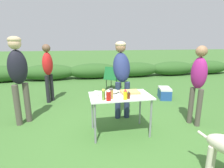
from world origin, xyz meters
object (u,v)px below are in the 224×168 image
at_px(paper_cup_stack, 96,94).
at_px(bbq_sauce_bottle, 129,95).
at_px(standing_person_in_gray_fleece, 18,71).
at_px(ketchup_bottle, 109,95).
at_px(relish_jar, 103,95).
at_px(food_tray, 130,93).
at_px(standing_person_in_navy_coat, 198,78).
at_px(camp_chair_green_behind_table, 113,77).
at_px(mustard_bottle, 125,95).
at_px(folding_table, 120,99).
at_px(standing_person_in_olive_jacket, 122,71).
at_px(plate_stack, 99,94).
at_px(mixing_bowl, 112,91).
at_px(cooler_box, 165,93).
at_px(standing_person_in_red_jacket, 48,68).
at_px(spice_jar, 111,94).

distance_m(paper_cup_stack, bbq_sauce_bottle, 0.55).
relative_size(paper_cup_stack, standing_person_in_gray_fleece, 0.07).
bearing_deg(ketchup_bottle, relish_jar, 149.73).
relative_size(food_tray, standing_person_in_navy_coat, 0.23).
bearing_deg(relish_jar, camp_chair_green_behind_table, 75.98).
distance_m(food_tray, ketchup_bottle, 0.54).
bearing_deg(standing_person_in_navy_coat, mustard_bottle, -102.71).
relative_size(standing_person_in_navy_coat, camp_chair_green_behind_table, 1.93).
distance_m(food_tray, standing_person_in_navy_coat, 1.40).
relative_size(relish_jar, mustard_bottle, 1.02).
height_order(folding_table, paper_cup_stack, paper_cup_stack).
relative_size(standing_person_in_olive_jacket, standing_person_in_gray_fleece, 0.95).
height_order(plate_stack, camp_chair_green_behind_table, camp_chair_green_behind_table).
xyz_separation_m(mixing_bowl, cooler_box, (1.91, 1.53, -0.60)).
distance_m(folding_table, standing_person_in_gray_fleece, 2.09).
distance_m(folding_table, standing_person_in_navy_coat, 1.61).
bearing_deg(cooler_box, bbq_sauce_bottle, 153.42).
relative_size(bbq_sauce_bottle, standing_person_in_red_jacket, 0.08).
bearing_deg(camp_chair_green_behind_table, ketchup_bottle, -66.24).
bearing_deg(relish_jar, paper_cup_stack, 125.59).
bearing_deg(standing_person_in_navy_coat, spice_jar, -106.99).
distance_m(mixing_bowl, cooler_box, 2.52).
distance_m(mustard_bottle, standing_person_in_red_jacket, 2.82).
bearing_deg(spice_jar, folding_table, 38.37).
height_order(mustard_bottle, standing_person_in_gray_fleece, standing_person_in_gray_fleece).
height_order(standing_person_in_olive_jacket, standing_person_in_red_jacket, standing_person_in_olive_jacket).
distance_m(bbq_sauce_bottle, standing_person_in_gray_fleece, 2.24).
distance_m(food_tray, spice_jar, 0.44).
relative_size(mustard_bottle, ketchup_bottle, 0.89).
bearing_deg(standing_person_in_olive_jacket, standing_person_in_gray_fleece, -179.00).
distance_m(plate_stack, cooler_box, 2.74).
bearing_deg(camp_chair_green_behind_table, spice_jar, -65.61).
xyz_separation_m(mustard_bottle, standing_person_in_red_jacket, (-1.55, 2.35, 0.15)).
distance_m(plate_stack, ketchup_bottle, 0.38).
relative_size(folding_table, mixing_bowl, 4.45).
xyz_separation_m(relish_jar, standing_person_in_navy_coat, (1.91, 0.24, 0.15)).
height_order(plate_stack, standing_person_in_red_jacket, standing_person_in_red_jacket).
bearing_deg(paper_cup_stack, spice_jar, -22.04).
bearing_deg(paper_cup_stack, camp_chair_green_behind_table, 73.54).
distance_m(folding_table, spice_jar, 0.31).
xyz_separation_m(bbq_sauce_bottle, standing_person_in_olive_jacket, (0.12, 0.98, 0.25)).
xyz_separation_m(folding_table, mixing_bowl, (-0.12, 0.17, 0.11)).
xyz_separation_m(paper_cup_stack, spice_jar, (0.24, -0.10, 0.03)).
relative_size(folding_table, bbq_sauce_bottle, 8.32).
distance_m(folding_table, camp_chair_green_behind_table, 3.01).
bearing_deg(camp_chair_green_behind_table, folding_table, -62.47).
height_order(relish_jar, cooler_box, relish_jar).
xyz_separation_m(relish_jar, standing_person_in_olive_jacket, (0.55, 0.97, 0.23)).
bearing_deg(ketchup_bottle, mixing_bowl, 71.33).
xyz_separation_m(standing_person_in_red_jacket, standing_person_in_navy_coat, (3.11, -2.06, 0.01)).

